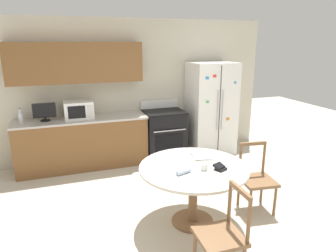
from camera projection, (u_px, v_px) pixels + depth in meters
ground_plane at (189, 224)px, 3.72m from camera, size 14.00×14.00×0.00m
back_wall at (122, 82)px, 5.58m from camera, size 5.20×0.44×2.60m
kitchen_counter at (83, 142)px, 5.34m from camera, size 2.25×0.64×0.90m
refrigerator at (211, 109)px, 5.94m from camera, size 0.86×0.73×1.80m
oven_range at (164, 134)px, 5.78m from camera, size 0.75×0.68×1.08m
microwave at (79, 110)px, 5.17m from camera, size 0.48×0.40×0.30m
countertop_tv at (44, 111)px, 4.98m from camera, size 0.37×0.16×0.31m
counter_bottle at (21, 118)px, 4.85m from camera, size 0.07×0.07×0.26m
dining_table at (193, 176)px, 3.61m from camera, size 1.31×1.31×0.75m
dining_chair_right at (256, 179)px, 3.95m from camera, size 0.47×0.47×0.90m
dining_chair_near at (222, 235)px, 2.81m from camera, size 0.43×0.43×0.90m
candle_glass at (204, 167)px, 3.46m from camera, size 0.08×0.08×0.08m
folded_napkin at (184, 172)px, 3.36m from camera, size 0.19×0.11×0.05m
wallet at (220, 168)px, 3.47m from camera, size 0.16×0.16×0.07m
mail_stack at (201, 156)px, 3.87m from camera, size 0.30×0.35×0.02m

